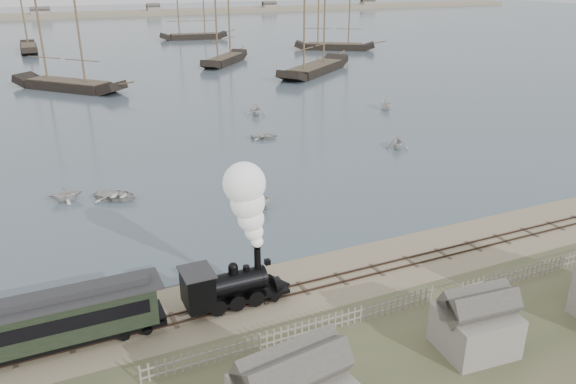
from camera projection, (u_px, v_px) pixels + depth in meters
name	position (u px, v px, depth m)	size (l,w,h in m)	color
ground	(340.00, 264.00, 41.74)	(600.00, 600.00, 0.00)	tan
harbor_water	(85.00, 35.00, 185.18)	(600.00, 336.00, 0.06)	#435060
rail_track	(354.00, 276.00, 40.04)	(120.00, 1.80, 0.16)	#3B2820
picket_fence_west	(303.00, 338.00, 33.32)	(19.00, 0.10, 1.20)	slate
picket_fence_east	(543.00, 274.00, 40.26)	(15.00, 0.10, 1.20)	slate
shed_mid	(473.00, 349.00, 32.39)	(4.00, 3.50, 3.60)	slate
far_spit	(65.00, 17.00, 252.70)	(500.00, 20.00, 1.80)	gray
locomotive	(246.00, 244.00, 35.36)	(7.38, 2.76, 9.20)	black
passenger_coach	(45.00, 321.00, 31.47)	(13.17, 2.54, 3.20)	black
beached_dinghy	(79.00, 315.00, 34.74)	(4.36, 3.11, 0.90)	silver
rowboat_0	(116.00, 195.00, 52.98)	(4.20, 3.00, 0.87)	silver
rowboat_1	(65.00, 194.00, 52.51)	(2.92, 2.52, 1.54)	silver
rowboat_2	(257.00, 200.00, 51.50)	(3.30, 1.24, 1.27)	silver
rowboat_3	(264.00, 136.00, 72.00)	(3.45, 2.47, 0.72)	silver
rowboat_4	(398.00, 142.00, 68.00)	(3.13, 2.70, 1.65)	silver
rowboat_5	(385.00, 105.00, 87.00)	(3.31, 1.24, 1.28)	silver
rowboat_7	(256.00, 109.00, 83.44)	(3.42, 2.95, 1.80)	silver
schooner_2	(61.00, 33.00, 97.40)	(22.96, 5.30, 20.00)	black
schooner_3	(223.00, 18.00, 125.11)	(19.34, 4.46, 20.00)	black
schooner_4	(316.00, 23.00, 113.73)	(25.80, 5.95, 20.00)	black
schooner_5	(336.00, 11.00, 147.20)	(21.24, 4.90, 20.00)	black
schooner_7	(23.00, 12.00, 143.77)	(18.92, 4.37, 20.00)	black
schooner_8	(192.00, 5.00, 169.60)	(20.36, 4.70, 20.00)	black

